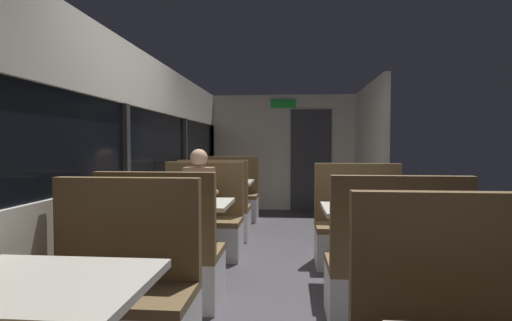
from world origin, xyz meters
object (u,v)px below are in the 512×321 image
at_px(dining_table_far_window, 224,187).
at_px(bench_far_window_facing_entry, 231,201).
at_px(dining_table_near_window, 41,304).
at_px(bench_near_window_facing_entry, 117,307).
at_px(bench_far_window_facing_end, 215,215).
at_px(bench_rear_aisle_facing_end, 393,280).
at_px(bench_mid_window_facing_entry, 201,228).
at_px(bench_rear_aisle_facing_entry, 359,235).
at_px(dining_table_mid_window, 185,212).
at_px(seated_passenger, 200,211).
at_px(bench_mid_window_facing_end, 162,265).
at_px(dining_table_rear_aisle, 373,219).

height_order(dining_table_far_window, bench_far_window_facing_entry, bench_far_window_facing_entry).
bearing_deg(bench_far_window_facing_entry, dining_table_near_window, -90.00).
height_order(bench_near_window_facing_entry, bench_far_window_facing_end, same).
bearing_deg(bench_rear_aisle_facing_end, bench_mid_window_facing_entry, 138.23).
height_order(bench_rear_aisle_facing_end, bench_rear_aisle_facing_entry, same).
relative_size(bench_mid_window_facing_entry, bench_rear_aisle_facing_entry, 1.00).
height_order(dining_table_mid_window, seated_passenger, seated_passenger).
relative_size(bench_mid_window_facing_end, bench_rear_aisle_facing_entry, 1.00).
height_order(bench_mid_window_facing_entry, seated_passenger, seated_passenger).
bearing_deg(bench_far_window_facing_end, dining_table_rear_aisle, -44.23).
bearing_deg(bench_near_window_facing_entry, bench_mid_window_facing_entry, 90.00).
height_order(dining_table_near_window, bench_rear_aisle_facing_entry, bench_rear_aisle_facing_entry).
distance_m(dining_table_mid_window, bench_far_window_facing_entry, 2.96).
xyz_separation_m(bench_far_window_facing_entry, bench_rear_aisle_facing_end, (1.79, -3.84, 0.00)).
bearing_deg(dining_table_mid_window, bench_mid_window_facing_end, -90.00).
bearing_deg(dining_table_rear_aisle, bench_mid_window_facing_entry, 153.32).
relative_size(bench_far_window_facing_end, dining_table_rear_aisle, 1.22).
bearing_deg(dining_table_far_window, dining_table_rear_aisle, -53.76).
distance_m(bench_near_window_facing_entry, bench_mid_window_facing_end, 0.84).
relative_size(dining_table_mid_window, dining_table_rear_aisle, 1.00).
height_order(bench_mid_window_facing_end, dining_table_rear_aisle, bench_mid_window_facing_end).
distance_m(dining_table_mid_window, dining_table_rear_aisle, 1.80).
height_order(bench_mid_window_facing_end, bench_rear_aisle_facing_end, same).
relative_size(bench_near_window_facing_entry, dining_table_far_window, 1.22).
bearing_deg(bench_rear_aisle_facing_entry, dining_table_near_window, -123.14).
relative_size(dining_table_mid_window, bench_mid_window_facing_end, 0.82).
bearing_deg(bench_far_window_facing_end, bench_near_window_facing_entry, -90.00).
distance_m(bench_far_window_facing_entry, seated_passenger, 2.32).
bearing_deg(bench_far_window_facing_entry, dining_table_rear_aisle, -60.32).
bearing_deg(bench_near_window_facing_entry, bench_rear_aisle_facing_entry, 48.76).
height_order(bench_mid_window_facing_entry, dining_table_far_window, bench_mid_window_facing_entry).
xyz_separation_m(dining_table_far_window, seated_passenger, (0.00, -1.61, -0.10)).
xyz_separation_m(dining_table_rear_aisle, bench_rear_aisle_facing_entry, (0.00, 0.70, -0.31)).
height_order(bench_rear_aisle_facing_entry, seated_passenger, seated_passenger).
bearing_deg(bench_rear_aisle_facing_entry, bench_rear_aisle_facing_end, -90.00).
relative_size(dining_table_far_window, dining_table_rear_aisle, 1.00).
distance_m(bench_far_window_facing_end, bench_far_window_facing_entry, 1.40).
distance_m(dining_table_near_window, dining_table_rear_aisle, 2.72).
xyz_separation_m(dining_table_near_window, seated_passenger, (0.00, 2.87, -0.10)).
height_order(dining_table_mid_window, bench_rear_aisle_facing_entry, bench_rear_aisle_facing_entry).
bearing_deg(dining_table_near_window, dining_table_far_window, 90.00).
bearing_deg(dining_table_far_window, bench_near_window_facing_entry, -90.00).
distance_m(bench_rear_aisle_facing_entry, seated_passenger, 1.81).
bearing_deg(dining_table_near_window, seated_passenger, 90.00).
xyz_separation_m(bench_mid_window_facing_entry, dining_table_far_window, (0.00, 1.54, 0.31)).
distance_m(dining_table_mid_window, seated_passenger, 0.64).
relative_size(bench_far_window_facing_end, bench_rear_aisle_facing_entry, 1.00).
bearing_deg(seated_passenger, bench_rear_aisle_facing_end, -40.46).
bearing_deg(seated_passenger, bench_mid_window_facing_end, -90.00).
bearing_deg(dining_table_mid_window, dining_table_rear_aisle, -6.38).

